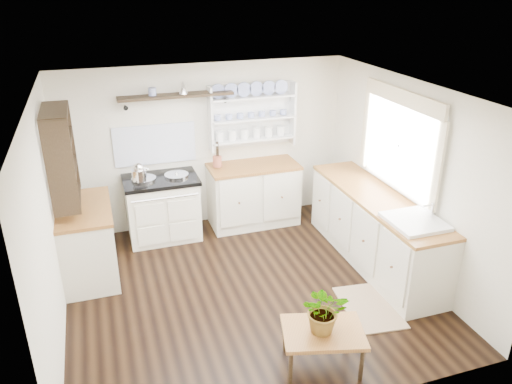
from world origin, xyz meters
TOP-DOWN VIEW (x-y plane):
  - floor at (0.00, 0.00)m, footprint 4.00×3.80m
  - wall_back at (0.00, 1.90)m, footprint 4.00×0.02m
  - wall_right at (2.00, 0.00)m, footprint 0.02×3.80m
  - wall_left at (-2.00, 0.00)m, footprint 0.02×3.80m
  - ceiling at (0.00, 0.00)m, footprint 4.00×3.80m
  - window at (1.95, 0.15)m, footprint 0.08×1.55m
  - aga_cooker at (-0.71, 1.57)m, footprint 0.98×0.69m
  - back_cabinets at (0.60, 1.60)m, footprint 1.27×0.63m
  - right_cabinets at (1.70, 0.10)m, footprint 0.62×2.43m
  - belfast_sink at (1.70, -0.65)m, footprint 0.55×0.60m
  - left_cabinets at (-1.70, 0.90)m, footprint 0.62×1.13m
  - plate_rack at (0.65, 1.86)m, footprint 1.20×0.22m
  - high_shelf at (-0.40, 1.78)m, footprint 1.50×0.29m
  - left_shelving at (-1.84, 0.90)m, footprint 0.28×0.80m
  - kettle at (-0.99, 1.45)m, footprint 0.19×0.19m
  - utensil_crock at (0.10, 1.68)m, footprint 0.13×0.13m
  - center_table at (0.29, -1.40)m, footprint 0.85×0.70m
  - potted_plant at (0.29, -1.40)m, footprint 0.50×0.47m
  - floor_rug at (1.16, -0.77)m, footprint 0.64×0.91m

SIDE VIEW (x-z plane):
  - floor at x=0.00m, z-range -0.01..0.01m
  - floor_rug at x=1.16m, z-range 0.00..0.02m
  - center_table at x=0.29m, z-range 0.15..0.55m
  - aga_cooker at x=-0.71m, z-range -0.01..0.90m
  - right_cabinets at x=1.70m, z-range 0.01..0.91m
  - left_cabinets at x=-1.70m, z-range 0.01..0.91m
  - back_cabinets at x=0.60m, z-range 0.01..0.91m
  - potted_plant at x=0.29m, z-range 0.40..0.85m
  - belfast_sink at x=1.70m, z-range 0.58..1.03m
  - utensil_crock at x=0.10m, z-range 0.91..1.06m
  - kettle at x=-0.99m, z-range 0.93..1.16m
  - wall_back at x=0.00m, z-range 0.00..2.30m
  - wall_right at x=2.00m, z-range 0.00..2.30m
  - wall_left at x=-2.00m, z-range 0.00..2.30m
  - left_shelving at x=-1.84m, z-range 1.02..2.08m
  - plate_rack at x=0.65m, z-range 1.11..2.01m
  - window at x=1.95m, z-range 0.95..2.17m
  - high_shelf at x=-0.40m, z-range 1.83..1.99m
  - ceiling at x=0.00m, z-range 2.29..2.30m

